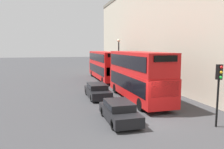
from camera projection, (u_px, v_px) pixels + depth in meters
ground_plane at (149, 122)px, 14.12m from camera, size 200.00×200.00×0.00m
bus_leading at (138, 74)px, 19.89m from camera, size 2.59×10.02×4.41m
bus_second_in_queue at (104, 64)px, 32.55m from camera, size 2.59×11.39×4.18m
car_dark_sedan at (119, 111)px, 14.26m from camera, size 1.78×4.24×1.31m
car_hatchback at (97, 90)px, 21.00m from camera, size 1.85×4.51×1.33m
traffic_light at (219, 82)px, 12.94m from camera, size 0.30×0.36×3.81m
street_lamp at (119, 55)px, 31.04m from camera, size 0.44×0.44×5.99m
pedestrian at (115, 73)px, 34.87m from camera, size 0.36×0.36×1.76m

